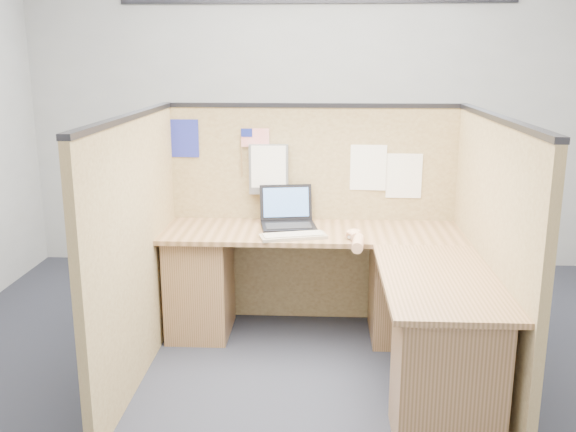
# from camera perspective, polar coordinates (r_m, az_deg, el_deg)

# --- Properties ---
(floor) EXTENTS (5.00, 5.00, 0.00)m
(floor) POSITION_cam_1_polar(r_m,az_deg,el_deg) (3.84, 1.87, -14.60)
(floor) COLOR #222530
(floor) RESTS_ON ground
(wall_back) EXTENTS (5.00, 0.00, 5.00)m
(wall_back) POSITION_cam_1_polar(r_m,az_deg,el_deg) (5.63, 2.46, 9.60)
(wall_back) COLOR #97999C
(wall_back) RESTS_ON floor
(wall_front) EXTENTS (5.00, 0.00, 5.00)m
(wall_front) POSITION_cam_1_polar(r_m,az_deg,el_deg) (1.20, 0.19, -7.53)
(wall_front) COLOR #97999C
(wall_front) RESTS_ON floor
(cubicle_partitions) EXTENTS (2.06, 1.83, 1.53)m
(cubicle_partitions) POSITION_cam_1_polar(r_m,az_deg,el_deg) (3.94, 2.09, -1.72)
(cubicle_partitions) COLOR olive
(cubicle_partitions) RESTS_ON floor
(l_desk) EXTENTS (1.95, 1.75, 0.73)m
(l_desk) POSITION_cam_1_polar(r_m,az_deg,el_deg) (3.93, 4.71, -7.59)
(l_desk) COLOR brown
(l_desk) RESTS_ON floor
(laptop) EXTENTS (0.39, 0.39, 0.26)m
(laptop) POSITION_cam_1_polar(r_m,az_deg,el_deg) (4.30, 0.10, -0.02)
(laptop) COLOR black
(laptop) RESTS_ON l_desk
(keyboard) EXTENTS (0.44, 0.25, 0.03)m
(keyboard) POSITION_cam_1_polar(r_m,az_deg,el_deg) (4.01, 0.47, -1.79)
(keyboard) COLOR gray
(keyboard) RESTS_ON l_desk
(mouse) EXTENTS (0.11, 0.07, 0.04)m
(mouse) POSITION_cam_1_polar(r_m,az_deg,el_deg) (4.00, 5.90, -1.81)
(mouse) COLOR silver
(mouse) RESTS_ON l_desk
(hand_forearm) EXTENTS (0.10, 0.36, 0.08)m
(hand_forearm) POSITION_cam_1_polar(r_m,az_deg,el_deg) (3.87, 6.14, -2.13)
(hand_forearm) COLOR tan
(hand_forearm) RESTS_ON l_desk
(blue_poster) EXTENTS (0.19, 0.01, 0.26)m
(blue_poster) POSITION_cam_1_polar(r_m,az_deg,el_deg) (4.47, -9.17, 6.83)
(blue_poster) COLOR navy
(blue_poster) RESTS_ON cubicle_partitions
(american_flag) EXTENTS (0.19, 0.01, 0.33)m
(american_flag) POSITION_cam_1_polar(r_m,az_deg,el_deg) (4.38, -3.22, 6.83)
(american_flag) COLOR olive
(american_flag) RESTS_ON cubicle_partitions
(file_holder) EXTENTS (0.27, 0.05, 0.34)m
(file_holder) POSITION_cam_1_polar(r_m,az_deg,el_deg) (4.39, -1.72, 4.19)
(file_holder) COLOR slate
(file_holder) RESTS_ON cubicle_partitions
(paper_left) EXTENTS (0.24, 0.01, 0.31)m
(paper_left) POSITION_cam_1_polar(r_m,az_deg,el_deg) (4.41, 7.15, 4.28)
(paper_left) COLOR white
(paper_left) RESTS_ON cubicle_partitions
(paper_right) EXTENTS (0.24, 0.01, 0.31)m
(paper_right) POSITION_cam_1_polar(r_m,az_deg,el_deg) (4.44, 10.28, 3.52)
(paper_right) COLOR white
(paper_right) RESTS_ON cubicle_partitions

